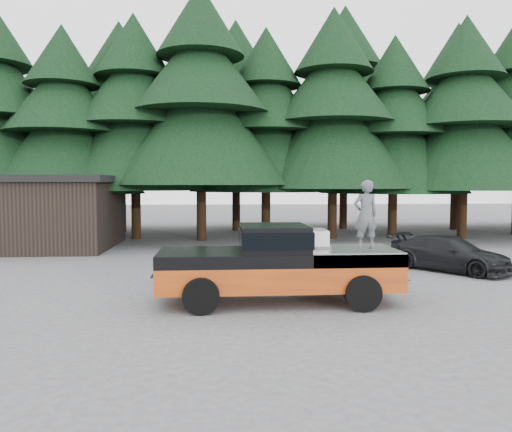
{
  "coord_description": "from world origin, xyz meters",
  "views": [
    {
      "loc": [
        -0.13,
        -11.41,
        2.92
      ],
      "look_at": [
        0.74,
        0.0,
        2.19
      ],
      "focal_mm": 35.0,
      "sensor_mm": 36.0,
      "label": 1
    }
  ],
  "objects": [
    {
      "name": "ground",
      "position": [
        0.0,
        0.0,
        0.0
      ],
      "size": [
        120.0,
        120.0,
        0.0
      ],
      "primitive_type": "plane",
      "color": "#49494B",
      "rests_on": "ground"
    },
    {
      "name": "pickup_truck",
      "position": [
        1.32,
        0.65,
        0.67
      ],
      "size": [
        6.0,
        2.04,
        1.33
      ],
      "primitive_type": null,
      "color": "#C44C0C",
      "rests_on": "ground"
    },
    {
      "name": "truck_cab",
      "position": [
        1.22,
        0.65,
        1.62
      ],
      "size": [
        1.66,
        1.9,
        0.59
      ],
      "primitive_type": "cube",
      "color": "black",
      "rests_on": "pickup_truck"
    },
    {
      "name": "air_compressor",
      "position": [
        2.3,
        0.8,
        1.54
      ],
      "size": [
        0.62,
        0.52,
        0.41
      ],
      "primitive_type": "cube",
      "rotation": [
        0.0,
        0.0,
        -0.04
      ],
      "color": "white",
      "rests_on": "pickup_truck"
    },
    {
      "name": "man_on_bed",
      "position": [
        3.47,
        0.52,
        2.17
      ],
      "size": [
        0.66,
        0.48,
        1.69
      ],
      "primitive_type": "imported",
      "rotation": [
        0.0,
        0.0,
        3.27
      ],
      "color": "#4C5153",
      "rests_on": "pickup_truck"
    },
    {
      "name": "parked_car",
      "position": [
        7.62,
        4.71,
        0.59
      ],
      "size": [
        3.79,
        4.24,
        1.18
      ],
      "primitive_type": "imported",
      "rotation": [
        0.0,
        0.0,
        0.66
      ],
      "color": "black",
      "rests_on": "ground"
    },
    {
      "name": "utility_building",
      "position": [
        -9.0,
        12.0,
        1.67
      ],
      "size": [
        8.4,
        6.4,
        3.3
      ],
      "color": "black",
      "rests_on": "ground"
    },
    {
      "name": "treeline",
      "position": [
        0.42,
        17.2,
        7.72
      ],
      "size": [
        60.15,
        16.05,
        17.5
      ],
      "color": "black",
      "rests_on": "ground"
    }
  ]
}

